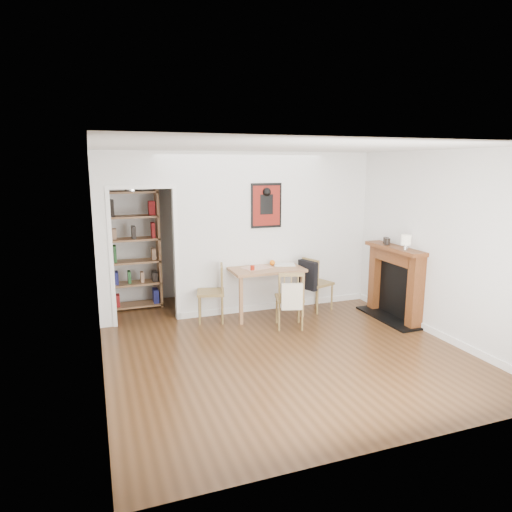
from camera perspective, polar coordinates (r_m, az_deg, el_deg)
name	(u,v)px	position (r m, az deg, el deg)	size (l,w,h in m)	color
ground	(274,341)	(6.43, 2.21, -10.56)	(5.20, 5.20, 0.00)	#55341B
room_shell	(249,234)	(7.34, -0.94, 2.73)	(5.20, 5.20, 5.20)	silver
dining_table	(265,273)	(7.30, 1.19, -2.17)	(1.15, 0.73, 0.79)	#A3714C
chair_left	(211,293)	(7.10, -5.68, -4.63)	(0.55, 0.55, 0.90)	olive
chair_right	(316,283)	(7.65, 7.57, -3.36)	(0.62, 0.58, 0.90)	olive
chair_front	(290,299)	(6.81, 4.22, -5.33)	(0.55, 0.59, 0.88)	olive
bookshelf	(134,250)	(7.90, -14.96, 0.67)	(0.84, 0.34, 2.00)	#A3714C
fireplace	(395,280)	(7.48, 17.03, -2.94)	(0.45, 1.25, 1.16)	brown
red_glass	(252,268)	(7.08, -0.45, -1.47)	(0.07, 0.07, 0.08)	maroon
orange_fruit	(272,263)	(7.43, 2.05, -0.84)	(0.09, 0.09, 0.09)	orange
placemat	(256,267)	(7.27, 0.04, -1.45)	(0.44, 0.33, 0.00)	#BFB29D
notebook	(284,265)	(7.47, 3.55, -1.07)	(0.34, 0.25, 0.02)	silver
mantel_lamp	(406,241)	(7.05, 18.25, 1.82)	(0.15, 0.15, 0.23)	silver
ceramic_jar_a	(387,242)	(7.44, 16.10, 1.73)	(0.09, 0.09, 0.11)	black
ceramic_jar_b	(386,240)	(7.56, 15.93, 1.89)	(0.08, 0.08, 0.10)	black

